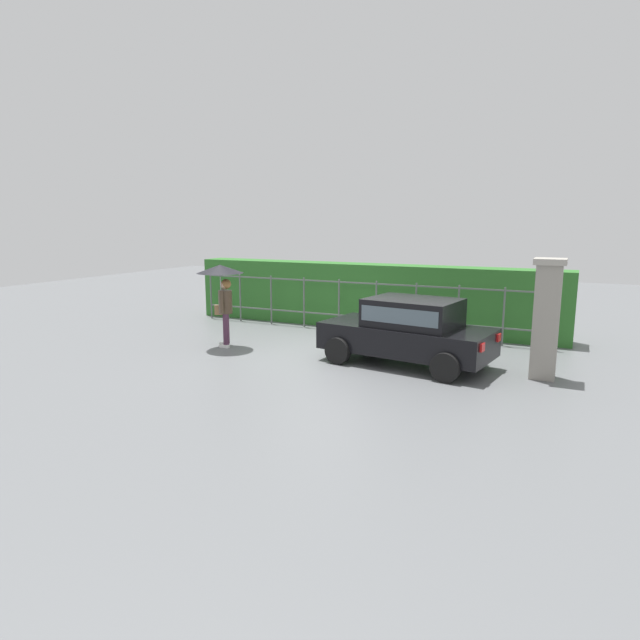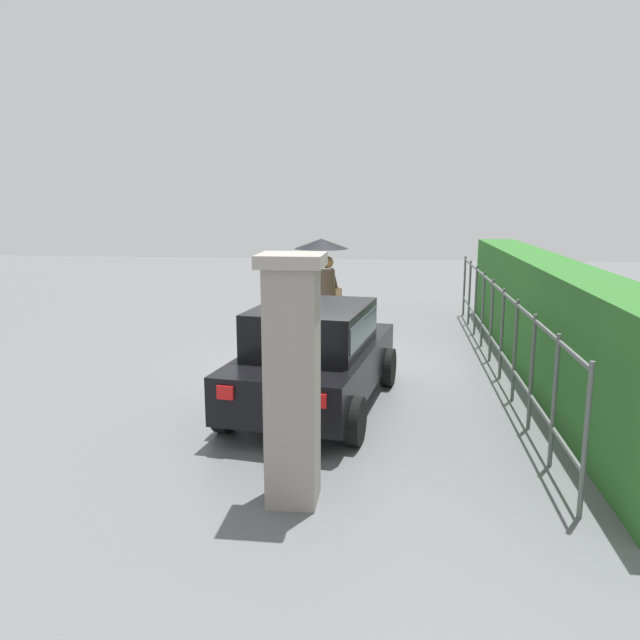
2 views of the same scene
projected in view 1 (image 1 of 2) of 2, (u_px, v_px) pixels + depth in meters
name	position (u px, v px, depth m)	size (l,w,h in m)	color
ground_plane	(322.00, 354.00, 12.82)	(40.00, 40.00, 0.00)	slate
car	(409.00, 329.00, 11.79)	(3.91, 2.29, 1.48)	black
pedestrian	(222.00, 283.00, 13.28)	(1.15, 1.15, 2.09)	#47283D
gate_pillar	(546.00, 318.00, 10.66)	(0.60, 0.60, 2.42)	gray
fence_section	(357.00, 304.00, 15.32)	(10.34, 0.05, 1.50)	#59605B
hedge_row	(367.00, 296.00, 16.01)	(11.29, 0.90, 1.90)	#2D6B28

